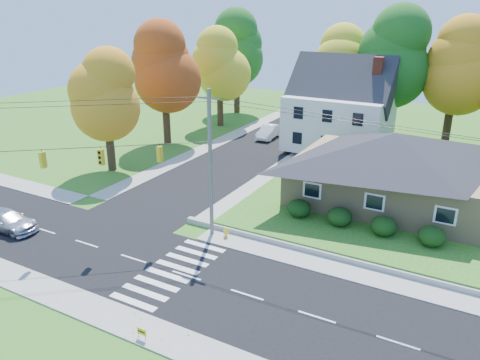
# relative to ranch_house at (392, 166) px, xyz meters

# --- Properties ---
(ground) EXTENTS (120.00, 120.00, 0.00)m
(ground) POSITION_rel_ranch_house_xyz_m (-8.00, -16.00, -3.27)
(ground) COLOR #3D7923
(road_main) EXTENTS (90.00, 8.00, 0.02)m
(road_main) POSITION_rel_ranch_house_xyz_m (-8.00, -16.00, -3.26)
(road_main) COLOR black
(road_main) RESTS_ON ground
(road_cross) EXTENTS (8.00, 44.00, 0.02)m
(road_cross) POSITION_rel_ranch_house_xyz_m (-16.00, 10.00, -3.25)
(road_cross) COLOR black
(road_cross) RESTS_ON ground
(sidewalk_north) EXTENTS (90.00, 2.00, 0.08)m
(sidewalk_north) POSITION_rel_ranch_house_xyz_m (-8.00, -11.00, -3.23)
(sidewalk_north) COLOR #9C9A90
(sidewalk_north) RESTS_ON ground
(sidewalk_south) EXTENTS (90.00, 2.00, 0.08)m
(sidewalk_south) POSITION_rel_ranch_house_xyz_m (-8.00, -21.00, -3.23)
(sidewalk_south) COLOR #9C9A90
(sidewalk_south) RESTS_ON ground
(lawn) EXTENTS (30.00, 30.00, 0.50)m
(lawn) POSITION_rel_ranch_house_xyz_m (5.00, 5.00, -3.02)
(lawn) COLOR #3D7923
(lawn) RESTS_ON ground
(ranch_house) EXTENTS (14.60, 10.60, 5.40)m
(ranch_house) POSITION_rel_ranch_house_xyz_m (0.00, 0.00, 0.00)
(ranch_house) COLOR tan
(ranch_house) RESTS_ON lawn
(colonial_house) EXTENTS (10.40, 8.40, 9.60)m
(colonial_house) POSITION_rel_ranch_house_xyz_m (-7.96, 12.00, 1.32)
(colonial_house) COLOR silver
(colonial_house) RESTS_ON lawn
(hedge_row) EXTENTS (10.70, 1.70, 1.27)m
(hedge_row) POSITION_rel_ranch_house_xyz_m (-0.50, -6.20, -2.13)
(hedge_row) COLOR #163A10
(hedge_row) RESTS_ON lawn
(traffic_infrastructure) EXTENTS (38.10, 10.66, 10.00)m
(traffic_infrastructure) POSITION_rel_ranch_house_xyz_m (-8.15, -14.65, 1.88)
(traffic_infrastructure) COLOR #666059
(traffic_infrastructure) RESTS_ON ground
(tree_lot_0) EXTENTS (6.72, 6.72, 12.51)m
(tree_lot_0) POSITION_rel_ranch_house_xyz_m (-10.00, 18.00, 5.04)
(tree_lot_0) COLOR #3F2A19
(tree_lot_0) RESTS_ON lawn
(tree_lot_1) EXTENTS (7.84, 7.84, 14.60)m
(tree_lot_1) POSITION_rel_ranch_house_xyz_m (-4.00, 17.00, 6.35)
(tree_lot_1) COLOR #3F2A19
(tree_lot_1) RESTS_ON lawn
(tree_lot_2) EXTENTS (7.28, 7.28, 13.56)m
(tree_lot_2) POSITION_rel_ranch_house_xyz_m (2.00, 18.00, 5.70)
(tree_lot_2) COLOR #3F2A19
(tree_lot_2) RESTS_ON lawn
(tree_west_0) EXTENTS (6.16, 6.16, 11.47)m
(tree_west_0) POSITION_rel_ranch_house_xyz_m (-25.00, -4.00, 3.89)
(tree_west_0) COLOR #3F2A19
(tree_west_0) RESTS_ON ground
(tree_west_1) EXTENTS (7.28, 7.28, 13.56)m
(tree_west_1) POSITION_rel_ranch_house_xyz_m (-26.00, 6.00, 5.20)
(tree_west_1) COLOR #3F2A19
(tree_west_1) RESTS_ON ground
(tree_west_2) EXTENTS (6.72, 6.72, 12.51)m
(tree_west_2) POSITION_rel_ranch_house_xyz_m (-25.00, 16.00, 4.54)
(tree_west_2) COLOR #3F2A19
(tree_west_2) RESTS_ON ground
(tree_west_3) EXTENTS (7.84, 7.84, 14.60)m
(tree_west_3) POSITION_rel_ranch_house_xyz_m (-27.00, 24.00, 5.85)
(tree_west_3) COLOR #3F2A19
(tree_west_3) RESTS_ON ground
(silver_sedan) EXTENTS (4.81, 2.16, 1.37)m
(silver_sedan) POSITION_rel_ranch_house_xyz_m (-22.37, -17.12, -2.56)
(silver_sedan) COLOR silver
(silver_sedan) RESTS_ON road_main
(white_car) EXTENTS (1.87, 4.72, 1.53)m
(white_car) POSITION_rel_ranch_house_xyz_m (-16.77, 13.42, -2.48)
(white_car) COLOR white
(white_car) RESTS_ON road_cross
(fire_hydrant) EXTENTS (0.45, 0.35, 0.78)m
(fire_hydrant) POSITION_rel_ranch_house_xyz_m (-8.40, -10.76, -2.89)
(fire_hydrant) COLOR yellow
(fire_hydrant) RESTS_ON ground
(yard_sign) EXTENTS (0.54, 0.05, 0.68)m
(yard_sign) POSITION_rel_ranch_house_xyz_m (-6.59, -21.61, -2.78)
(yard_sign) COLOR black
(yard_sign) RESTS_ON ground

